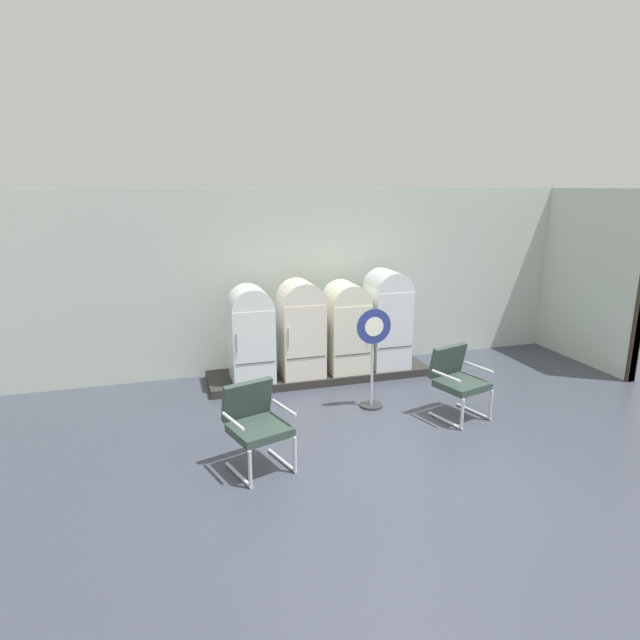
# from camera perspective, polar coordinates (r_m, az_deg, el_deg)

# --- Properties ---
(ground) EXTENTS (12.00, 10.00, 0.05)m
(ground) POSITION_cam_1_polar(r_m,az_deg,el_deg) (6.14, 8.33, -15.70)
(ground) COLOR #3B404D
(back_wall) EXTENTS (11.76, 0.12, 2.97)m
(back_wall) POSITION_cam_1_polar(r_m,az_deg,el_deg) (8.90, -1.24, 4.39)
(back_wall) COLOR beige
(back_wall) RESTS_ON ground
(side_wall_right) EXTENTS (0.16, 2.20, 2.97)m
(side_wall_right) POSITION_cam_1_polar(r_m,az_deg,el_deg) (10.20, 26.96, 3.97)
(side_wall_right) COLOR beige
(side_wall_right) RESTS_ON ground
(display_plinth) EXTENTS (3.55, 0.95, 0.12)m
(display_plinth) POSITION_cam_1_polar(r_m,az_deg,el_deg) (8.68, -0.07, -5.70)
(display_plinth) COLOR #2D2B28
(display_plinth) RESTS_ON ground
(refrigerator_0) EXTENTS (0.63, 0.66, 1.45)m
(refrigerator_0) POSITION_cam_1_polar(r_m,az_deg,el_deg) (8.08, -7.38, -1.18)
(refrigerator_0) COLOR white
(refrigerator_0) RESTS_ON display_plinth
(refrigerator_1) EXTENTS (0.65, 0.66, 1.49)m
(refrigerator_1) POSITION_cam_1_polar(r_m,az_deg,el_deg) (8.23, -2.07, -0.61)
(refrigerator_1) COLOR silver
(refrigerator_1) RESTS_ON display_plinth
(refrigerator_2) EXTENTS (0.63, 0.71, 1.42)m
(refrigerator_2) POSITION_cam_1_polar(r_m,az_deg,el_deg) (8.47, 2.79, -0.44)
(refrigerator_2) COLOR silver
(refrigerator_2) RESTS_ON display_plinth
(refrigerator_3) EXTENTS (0.61, 0.72, 1.58)m
(refrigerator_3) POSITION_cam_1_polar(r_m,az_deg,el_deg) (8.71, 7.17, 0.47)
(refrigerator_3) COLOR white
(refrigerator_3) RESTS_ON display_plinth
(armchair_left) EXTENTS (0.77, 0.80, 0.95)m
(armchair_left) POSITION_cam_1_polar(r_m,az_deg,el_deg) (5.93, -6.87, -10.64)
(armchair_left) COLOR silver
(armchair_left) RESTS_ON ground
(armchair_right) EXTENTS (0.76, 0.79, 0.95)m
(armchair_right) POSITION_cam_1_polar(r_m,az_deg,el_deg) (7.35, 14.43, -5.96)
(armchair_right) COLOR silver
(armchair_right) RESTS_ON ground
(sign_stand) EXTENTS (0.49, 0.32, 1.41)m
(sign_stand) POSITION_cam_1_polar(r_m,az_deg,el_deg) (7.37, 5.65, -4.11)
(sign_stand) COLOR #2D2D30
(sign_stand) RESTS_ON ground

